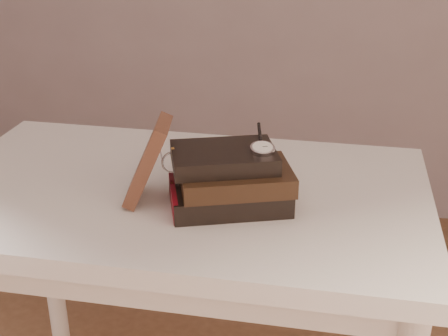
# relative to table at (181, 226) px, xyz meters

# --- Properties ---
(table) EXTENTS (1.00, 0.60, 0.75)m
(table) POSITION_rel_table_xyz_m (0.00, 0.00, 0.00)
(table) COLOR silver
(table) RESTS_ON ground
(book_stack) EXTENTS (0.26, 0.21, 0.11)m
(book_stack) POSITION_rel_table_xyz_m (0.11, -0.05, 0.14)
(book_stack) COLOR black
(book_stack) RESTS_ON table
(journal) EXTENTS (0.11, 0.12, 0.16)m
(journal) POSITION_rel_table_xyz_m (-0.04, -0.06, 0.17)
(journal) COLOR #3F2118
(journal) RESTS_ON table
(pocket_watch) EXTENTS (0.06, 0.15, 0.02)m
(pocket_watch) POSITION_rel_table_xyz_m (0.17, -0.04, 0.21)
(pocket_watch) COLOR silver
(pocket_watch) RESTS_ON book_stack
(eyeglasses) EXTENTS (0.12, 0.13, 0.04)m
(eyeglasses) POSITION_rel_table_xyz_m (0.01, -0.01, 0.15)
(eyeglasses) COLOR silver
(eyeglasses) RESTS_ON book_stack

